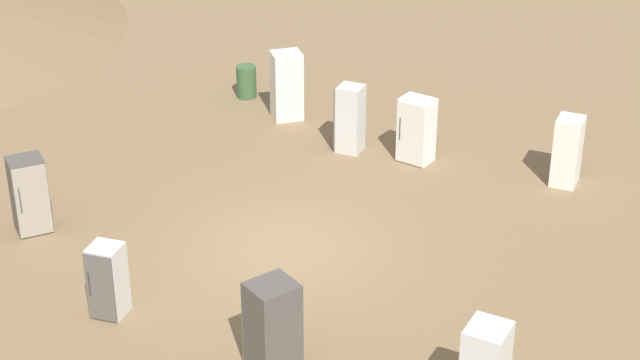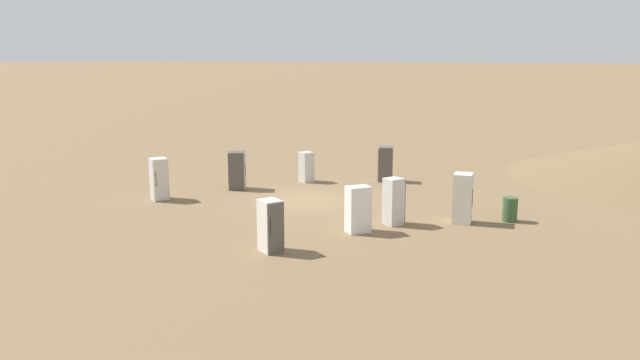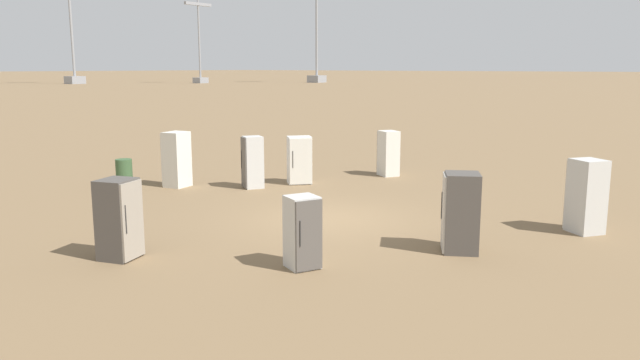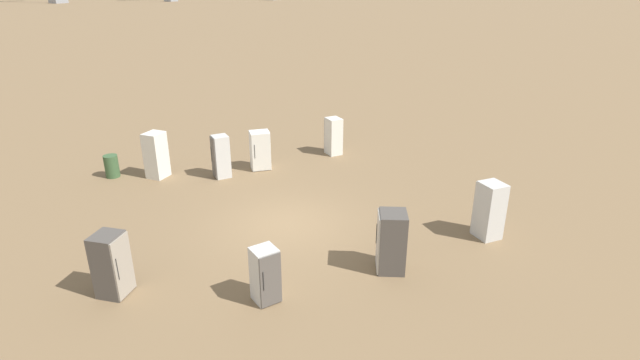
# 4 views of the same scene
# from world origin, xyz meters

# --- Properties ---
(ground_plane) EXTENTS (1000.00, 1000.00, 0.00)m
(ground_plane) POSITION_xyz_m (0.00, 0.00, 0.00)
(ground_plane) COLOR brown
(discarded_fridge_0) EXTENTS (0.85, 0.91, 1.63)m
(discarded_fridge_0) POSITION_xyz_m (6.60, 2.27, 0.82)
(discarded_fridge_0) COLOR silver
(discarded_fridge_0) RESTS_ON ground_plane
(discarded_fridge_1) EXTENTS (0.82, 0.80, 1.69)m
(discarded_fridge_1) POSITION_xyz_m (1.89, 4.53, 0.85)
(discarded_fridge_1) COLOR silver
(discarded_fridge_1) RESTS_ON ground_plane
(discarded_fridge_2) EXTENTS (1.04, 1.03, 1.70)m
(discarded_fridge_2) POSITION_xyz_m (-0.57, -3.94, 0.85)
(discarded_fridge_2) COLOR #4C4742
(discarded_fridge_2) RESTS_ON ground_plane
(discarded_fridge_3) EXTENTS (0.89, 0.89, 1.66)m
(discarded_fridge_3) POSITION_xyz_m (-5.32, 1.38, 0.83)
(discarded_fridge_3) COLOR #4C4742
(discarded_fridge_3) RESTS_ON ground_plane
(discarded_fridge_4) EXTENTS (0.77, 0.78, 1.44)m
(discarded_fridge_4) POSITION_xyz_m (-3.48, -1.97, 0.72)
(discarded_fridge_4) COLOR silver
(discarded_fridge_4) RESTS_ON ground_plane
(discarded_fridge_5) EXTENTS (0.95, 0.98, 1.76)m
(discarded_fridge_5) POSITION_xyz_m (2.72, -5.61, 0.88)
(discarded_fridge_5) COLOR silver
(discarded_fridge_5) RESTS_ON ground_plane
(discarded_fridge_6) EXTENTS (0.85, 0.80, 1.81)m
(discarded_fridge_6) POSITION_xyz_m (0.52, 6.66, 0.91)
(discarded_fridge_6) COLOR silver
(discarded_fridge_6) RESTS_ON ground_plane
(discarded_fridge_7) EXTENTS (0.97, 0.96, 1.61)m
(discarded_fridge_7) POSITION_xyz_m (3.39, 3.79, 0.80)
(discarded_fridge_7) COLOR white
(discarded_fridge_7) RESTS_ON ground_plane
(rusty_barrel) EXTENTS (0.54, 0.54, 0.89)m
(rusty_barrel) POSITION_xyz_m (-0.46, 8.17, 0.44)
(rusty_barrel) COLOR #385633
(rusty_barrel) RESTS_ON ground_plane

